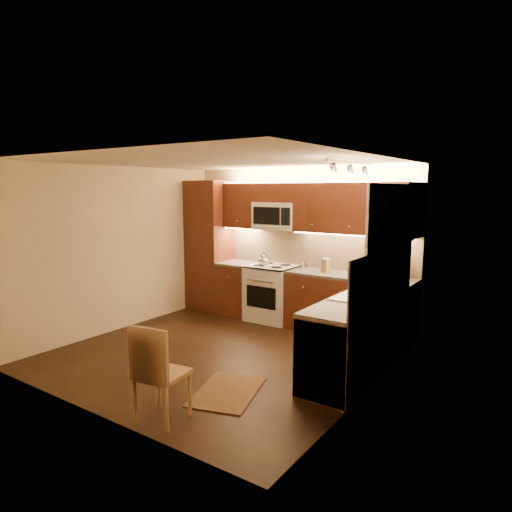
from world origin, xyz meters
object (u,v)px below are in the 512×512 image
Objects in this scene: sink at (364,290)px; toaster_oven at (393,269)px; stove at (272,293)px; kettle at (264,259)px; microwave at (277,216)px; dining_chair at (162,372)px; knife_block at (325,265)px; soap_bottle at (397,280)px.

toaster_oven is at bearing 92.87° from sink.
stove is 4.30× the size of kettle.
kettle reaches higher than sink.
microwave is 0.88× the size of sink.
microwave is 0.80× the size of dining_chair.
knife_block is 0.22× the size of dining_chair.
sink is at bearing -88.03° from toaster_oven.
sink is 4.02× the size of kettle.
kettle is 3.46m from dining_chair.
toaster_oven is 1.02m from knife_block.
microwave is at bearing 147.28° from soap_bottle.
kettle is 2.04m from toaster_oven.
kettle reaches higher than stove.
toaster_oven reaches higher than kettle.
soap_bottle is (0.26, -0.64, -0.02)m from toaster_oven.
dining_chair is at bearing -74.60° from stove.
knife_block reaches higher than dining_chair.
dining_chair is at bearing -130.82° from soap_bottle.
microwave is at bearing 96.11° from dining_chair.
sink is 4.30× the size of soap_bottle.
knife_block reaches higher than soap_bottle.
toaster_oven reaches higher than sink.
stove is 4.47× the size of knife_block.
microwave is 0.74m from kettle.
kettle is at bearing -174.49° from knife_block.
knife_block is 3.48m from dining_chair.
microwave is 2.38m from soap_bottle.
dining_chair is (-1.01, -3.55, -0.55)m from toaster_oven.
kettle reaches higher than soap_bottle.
stove is 2.35m from sink.
stove is at bearing 150.61° from soap_bottle.
microwave is at bearing 79.36° from kettle.
dining_chair is at bearing -75.17° from microwave.
dining_chair is (1.01, -3.26, -0.55)m from kettle.
toaster_oven is at bearing 1.27° from microwave.
soap_bottle is at bearing -27.22° from knife_block.
knife_block is at bearing 17.80° from kettle.
knife_block is at bearing 132.10° from sink.
stove is 1.27m from microwave.
toaster_oven reaches higher than dining_chair.
microwave is 3.69× the size of knife_block.
soap_bottle is at bearing -11.98° from stove.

